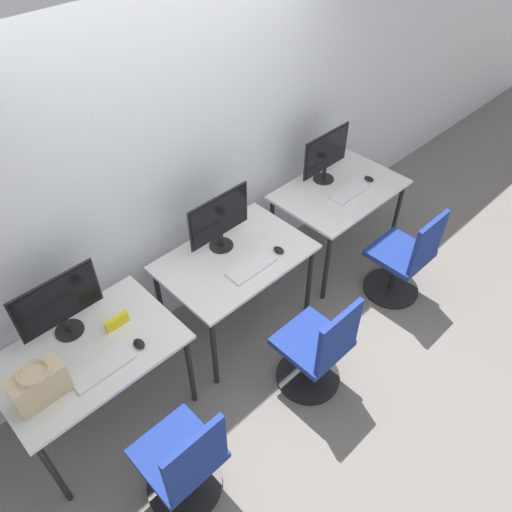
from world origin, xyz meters
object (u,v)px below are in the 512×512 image
(office_chair_center, at_px, (317,352))
(handbag, at_px, (39,385))
(monitor_left, at_px, (59,305))
(mouse_left, at_px, (139,344))
(keyboard_center, at_px, (251,267))
(mouse_right, at_px, (369,179))
(office_chair_left, at_px, (185,465))
(monitor_center, at_px, (220,220))
(keyboard_right, at_px, (349,192))
(mouse_center, at_px, (279,250))
(office_chair_right, at_px, (404,262))
(keyboard_left, at_px, (102,367))
(monitor_right, at_px, (326,154))

(office_chair_center, distance_m, handbag, 1.78)
(monitor_left, bearing_deg, mouse_left, -57.75)
(keyboard_center, distance_m, mouse_right, 1.49)
(office_chair_left, bearing_deg, office_chair_center, -0.63)
(handbag, bearing_deg, mouse_left, -7.28)
(monitor_center, bearing_deg, keyboard_right, -11.54)
(mouse_center, bearing_deg, handbag, 177.54)
(office_chair_left, xyz_separation_m, office_chair_right, (2.37, 0.08, 0.00))
(monitor_left, relative_size, handbag, 1.78)
(mouse_left, bearing_deg, keyboard_right, 2.39)
(handbag, bearing_deg, monitor_left, 44.53)
(keyboard_left, bearing_deg, monitor_center, 15.04)
(keyboard_center, xyz_separation_m, mouse_center, (0.27, -0.02, 0.01))
(keyboard_left, distance_m, mouse_left, 0.25)
(monitor_left, bearing_deg, office_chair_center, -40.15)
(office_chair_right, bearing_deg, keyboard_center, 155.59)
(keyboard_left, distance_m, office_chair_center, 1.44)
(keyboard_left, xyz_separation_m, mouse_left, (0.25, -0.01, 0.01))
(monitor_left, bearing_deg, keyboard_left, -90.00)
(monitor_center, relative_size, handbag, 1.78)
(monitor_right, bearing_deg, office_chair_left, -157.09)
(mouse_left, xyz_separation_m, monitor_right, (2.18, 0.37, 0.24))
(keyboard_right, xyz_separation_m, office_chair_right, (0.01, -0.63, -0.39))
(monitor_left, xyz_separation_m, mouse_right, (2.71, -0.31, -0.24))
(monitor_left, distance_m, mouse_left, 0.53)
(monitor_left, distance_m, handbag, 0.48)
(office_chair_left, distance_m, keyboard_center, 1.37)
(office_chair_right, bearing_deg, mouse_right, 66.87)
(keyboard_center, xyz_separation_m, handbag, (-1.55, 0.06, 0.11))
(monitor_center, distance_m, mouse_center, 0.49)
(monitor_center, bearing_deg, monitor_right, 1.65)
(handbag, bearing_deg, mouse_center, -2.46)
(mouse_left, xyz_separation_m, monitor_center, (0.96, 0.34, 0.24))
(mouse_left, height_order, mouse_center, same)
(keyboard_left, relative_size, office_chair_right, 0.42)
(mouse_center, bearing_deg, mouse_left, 179.84)
(mouse_right, bearing_deg, monitor_right, 133.95)
(keyboard_left, relative_size, keyboard_center, 1.00)
(mouse_left, relative_size, office_chair_left, 0.10)
(keyboard_center, bearing_deg, mouse_center, -3.69)
(mouse_left, relative_size, office_chair_right, 0.10)
(monitor_center, height_order, office_chair_center, monitor_center)
(monitor_center, bearing_deg, office_chair_center, -89.21)
(office_chair_left, height_order, mouse_center, office_chair_left)
(office_chair_right, bearing_deg, handbag, 167.47)
(keyboard_left, xyz_separation_m, monitor_center, (1.22, 0.33, 0.24))
(office_chair_center, height_order, monitor_right, monitor_right)
(office_chair_left, xyz_separation_m, keyboard_right, (2.37, 0.72, 0.39))
(monitor_left, xyz_separation_m, handbag, (-0.33, -0.33, -0.14))
(keyboard_left, relative_size, handbag, 1.26)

